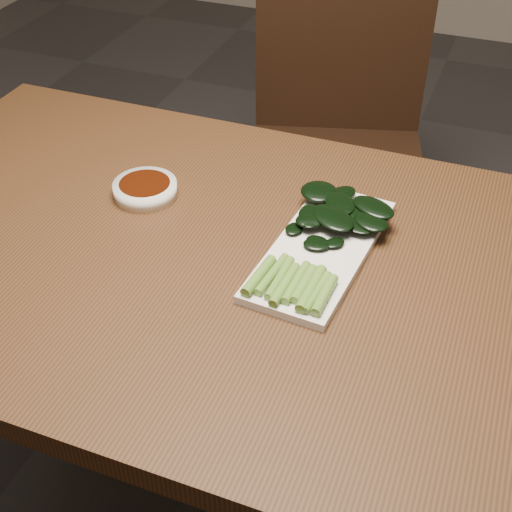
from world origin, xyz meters
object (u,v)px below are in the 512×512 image
(serving_plate, at_px, (321,249))
(sauce_bowl, at_px, (145,189))
(gai_lan, at_px, (331,228))
(chair_far, at_px, (337,137))
(table, at_px, (247,292))

(serving_plate, bearing_deg, sauce_bowl, 172.47)
(sauce_bowl, height_order, gai_lan, gai_lan)
(chair_far, xyz_separation_m, sauce_bowl, (-0.15, -0.78, 0.28))
(chair_far, height_order, sauce_bowl, chair_far)
(sauce_bowl, bearing_deg, table, -23.17)
(serving_plate, bearing_deg, chair_far, 102.91)
(sauce_bowl, bearing_deg, serving_plate, -7.53)
(chair_far, distance_m, sauce_bowl, 0.84)
(table, distance_m, sauce_bowl, 0.26)
(table, xyz_separation_m, chair_far, (-0.08, 0.88, -0.19))
(chair_far, xyz_separation_m, gai_lan, (0.19, -0.79, 0.29))
(serving_plate, xyz_separation_m, gai_lan, (0.00, 0.03, 0.02))
(gai_lan, bearing_deg, table, -141.38)
(table, height_order, sauce_bowl, sauce_bowl)
(chair_far, bearing_deg, serving_plate, -93.40)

